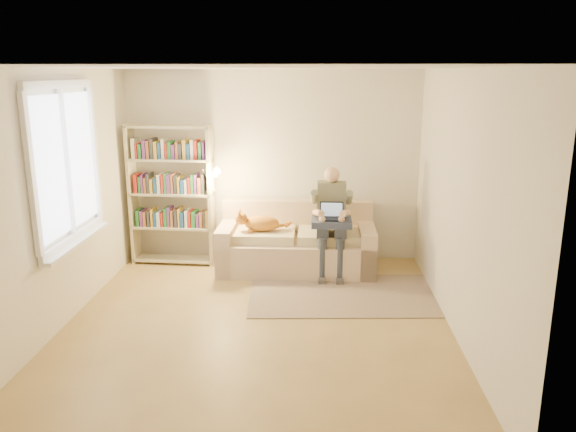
# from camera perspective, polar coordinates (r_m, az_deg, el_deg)

# --- Properties ---
(floor) EXTENTS (4.50, 4.50, 0.00)m
(floor) POSITION_cam_1_polar(r_m,az_deg,el_deg) (5.99, -3.15, -10.89)
(floor) COLOR olive
(floor) RESTS_ON ground
(ceiling) EXTENTS (4.00, 4.50, 0.02)m
(ceiling) POSITION_cam_1_polar(r_m,az_deg,el_deg) (5.42, -3.54, 14.83)
(ceiling) COLOR white
(ceiling) RESTS_ON wall_back
(wall_left) EXTENTS (0.02, 4.50, 2.60)m
(wall_left) POSITION_cam_1_polar(r_m,az_deg,el_deg) (6.11, -22.34, 1.43)
(wall_left) COLOR silver
(wall_left) RESTS_ON floor
(wall_right) EXTENTS (0.02, 4.50, 2.60)m
(wall_right) POSITION_cam_1_polar(r_m,az_deg,el_deg) (5.70, 17.08, 1.02)
(wall_right) COLOR silver
(wall_right) RESTS_ON floor
(wall_back) EXTENTS (4.00, 0.02, 2.60)m
(wall_back) POSITION_cam_1_polar(r_m,az_deg,el_deg) (7.76, -1.55, 5.08)
(wall_back) COLOR silver
(wall_back) RESTS_ON floor
(wall_front) EXTENTS (4.00, 0.02, 2.60)m
(wall_front) POSITION_cam_1_polar(r_m,az_deg,el_deg) (3.43, -7.41, -7.24)
(wall_front) COLOR silver
(wall_front) RESTS_ON floor
(window) EXTENTS (0.12, 1.52, 1.69)m
(window) POSITION_cam_1_polar(r_m,az_deg,el_deg) (6.25, -21.20, 2.52)
(window) COLOR white
(window) RESTS_ON wall_left
(sofa) EXTENTS (2.04, 0.93, 0.87)m
(sofa) POSITION_cam_1_polar(r_m,az_deg,el_deg) (7.47, 0.89, -3.05)
(sofa) COLOR beige
(sofa) RESTS_ON floor
(person) EXTENTS (0.37, 0.60, 1.39)m
(person) POSITION_cam_1_polar(r_m,az_deg,el_deg) (7.19, 4.43, 0.15)
(person) COLOR gray
(person) RESTS_ON sofa
(cat) EXTENTS (0.69, 0.24, 0.25)m
(cat) POSITION_cam_1_polar(r_m,az_deg,el_deg) (7.29, -3.03, -0.70)
(cat) COLOR orange
(cat) RESTS_ON sofa
(blanket) EXTENTS (0.50, 0.41, 0.08)m
(blanket) POSITION_cam_1_polar(r_m,az_deg,el_deg) (7.09, 4.15, -0.60)
(blanket) COLOR #2D354F
(blanket) RESTS_ON person
(laptop) EXTENTS (0.30, 0.26, 0.25)m
(laptop) POSITION_cam_1_polar(r_m,az_deg,el_deg) (7.08, 4.16, 0.15)
(laptop) COLOR black
(laptop) RESTS_ON blanket
(bookshelf) EXTENTS (1.26, 0.41, 1.90)m
(bookshelf) POSITION_cam_1_polar(r_m,az_deg,el_deg) (7.68, -11.72, 2.79)
(bookshelf) COLOR #BFB790
(bookshelf) RESTS_ON floor
(rug) EXTENTS (2.30, 1.44, 0.01)m
(rug) POSITION_cam_1_polar(r_m,az_deg,el_deg) (6.73, 5.74, -7.95)
(rug) COLOR gray
(rug) RESTS_ON floor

